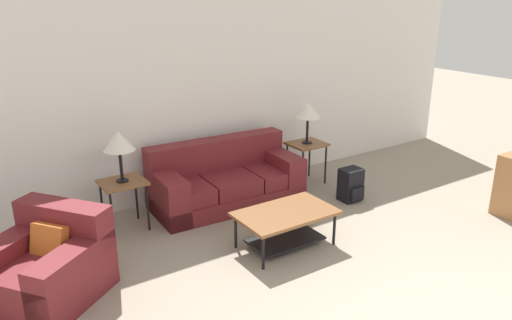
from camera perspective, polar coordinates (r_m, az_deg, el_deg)
The scene contains 9 objects.
wall_back at distance 6.75m, azimuth -5.00°, elevation 7.15°, with size 9.08×0.06×2.60m.
couch at distance 6.50m, azimuth -3.51°, elevation -2.51°, with size 1.96×0.94×0.82m.
armchair at distance 5.00m, azimuth -22.78°, elevation -11.22°, with size 1.30×1.30×0.80m.
coffee_table at distance 5.44m, azimuth 3.39°, elevation -6.93°, with size 1.06×0.65×0.41m.
side_table_left at distance 5.91m, azimuth -14.96°, elevation -3.00°, with size 0.50×0.45×0.60m.
side_table_right at distance 7.14m, azimuth 5.81°, elevation 1.40°, with size 0.50×0.45×0.60m.
table_lamp_left at distance 5.74m, azimuth -15.42°, elevation 2.04°, with size 0.36×0.36×0.59m.
table_lamp_right at distance 7.00m, azimuth 5.96°, elevation 5.64°, with size 0.36×0.36×0.59m.
backpack at distance 6.73m, azimuth 10.78°, elevation -2.82°, with size 0.28×0.30×0.44m.
Camera 1 is at (-3.13, -1.13, 2.68)m, focal length 35.00 mm.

